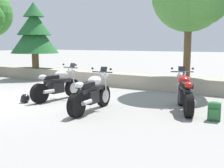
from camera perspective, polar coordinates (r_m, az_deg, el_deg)
name	(u,v)px	position (r m, az deg, el deg)	size (l,w,h in m)	color
ground_plane	(12,101)	(9.81, -19.53, -3.24)	(120.00, 120.00, 0.00)	gray
stone_wall	(97,78)	(13.24, -3.12, 1.26)	(36.00, 0.80, 0.55)	#A89E89
motorcycle_silver_near_left	(58,85)	(9.58, -10.89, -0.23)	(0.67, 2.07, 1.18)	black
motorcycle_white_centre	(92,94)	(7.80, -4.12, -1.98)	(0.67, 2.07, 1.18)	black
motorcycle_red_far_right	(185,93)	(8.09, 14.38, -1.85)	(1.12, 1.92, 1.18)	black
rider_backpack	(214,111)	(7.31, 19.85, -5.08)	(0.33, 0.30, 0.47)	#2D6B38
rider_helmet	(25,98)	(9.38, -17.06, -2.78)	(0.28, 0.28, 0.28)	black
pine_tree_mid_left	(34,32)	(15.70, -15.33, 10.05)	(2.49, 2.49, 3.45)	brown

